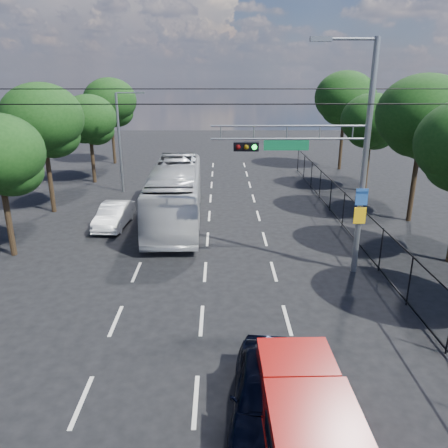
{
  "coord_description": "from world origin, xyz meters",
  "views": [
    {
      "loc": [
        0.66,
        -9.38,
        8.12
      ],
      "look_at": [
        0.81,
        6.24,
        2.8
      ],
      "focal_mm": 35.0,
      "sensor_mm": 36.0,
      "label": 1
    }
  ],
  "objects_px": {
    "red_pickup": "(305,419)",
    "white_van": "(114,215)",
    "navy_hatchback": "(266,393)",
    "white_bus": "(176,193)",
    "signal_mast": "(336,152)"
  },
  "relations": [
    {
      "from": "white_bus",
      "to": "white_van",
      "type": "relative_size",
      "value": 2.89
    },
    {
      "from": "red_pickup",
      "to": "white_van",
      "type": "distance_m",
      "value": 17.67
    },
    {
      "from": "navy_hatchback",
      "to": "white_bus",
      "type": "distance_m",
      "value": 16.25
    },
    {
      "from": "navy_hatchback",
      "to": "white_van",
      "type": "distance_m",
      "value": 16.3
    },
    {
      "from": "signal_mast",
      "to": "red_pickup",
      "type": "bearing_deg",
      "value": -105.95
    },
    {
      "from": "red_pickup",
      "to": "white_bus",
      "type": "relative_size",
      "value": 0.44
    },
    {
      "from": "navy_hatchback",
      "to": "red_pickup",
      "type": "bearing_deg",
      "value": -51.88
    },
    {
      "from": "navy_hatchback",
      "to": "signal_mast",
      "type": "bearing_deg",
      "value": 74.07
    },
    {
      "from": "signal_mast",
      "to": "white_bus",
      "type": "relative_size",
      "value": 0.81
    },
    {
      "from": "signal_mast",
      "to": "red_pickup",
      "type": "relative_size",
      "value": 1.84
    },
    {
      "from": "navy_hatchback",
      "to": "white_bus",
      "type": "xyz_separation_m",
      "value": [
        -3.7,
        15.8,
        0.91
      ]
    },
    {
      "from": "red_pickup",
      "to": "white_van",
      "type": "xyz_separation_m",
      "value": [
        -7.82,
        15.84,
        -0.35
      ]
    },
    {
      "from": "red_pickup",
      "to": "navy_hatchback",
      "type": "height_order",
      "value": "red_pickup"
    },
    {
      "from": "white_bus",
      "to": "white_van",
      "type": "xyz_separation_m",
      "value": [
        -3.4,
        -1.13,
        -0.96
      ]
    },
    {
      "from": "red_pickup",
      "to": "navy_hatchback",
      "type": "relative_size",
      "value": 1.22
    }
  ]
}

